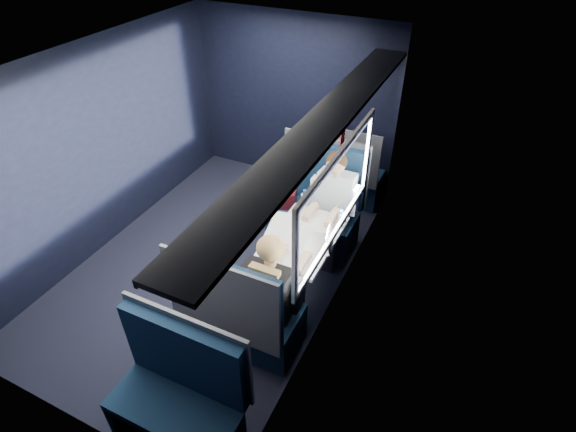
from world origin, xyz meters
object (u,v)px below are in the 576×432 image
at_px(table, 300,243).
at_px(laptop, 324,241).
at_px(seat_row_front, 342,174).
at_px(bottle_small, 341,219).
at_px(seat_bay_near, 315,211).
at_px(cup, 343,217).
at_px(seat_row_back, 179,402).
at_px(seat_bay_far, 241,315).
at_px(man, 332,203).
at_px(woman, 274,287).

height_order(table, laptop, laptop).
height_order(seat_row_front, bottle_small, seat_row_front).
relative_size(seat_bay_near, bottle_small, 6.24).
bearing_deg(cup, seat_row_back, -102.02).
relative_size(table, seat_bay_far, 0.79).
height_order(man, bottle_small, man).
bearing_deg(seat_bay_far, seat_bay_near, 90.40).
bearing_deg(seat_bay_far, seat_row_back, -90.00).
bearing_deg(seat_row_front, bottle_small, -72.02).
bearing_deg(cup, table, -124.51).
height_order(seat_bay_near, cup, seat_bay_near).
distance_m(seat_bay_near, bottle_small, 0.85).
distance_m(woman, bottle_small, 1.06).
xyz_separation_m(seat_row_back, man, (0.25, 2.50, 0.31)).
height_order(seat_bay_far, cup, seat_bay_far).
bearing_deg(woman, seat_bay_far, -146.18).
height_order(seat_row_front, seat_row_back, same).
relative_size(seat_row_front, seat_row_back, 1.00).
distance_m(seat_bay_far, seat_row_front, 2.67).
distance_m(seat_row_front, woman, 2.54).
bearing_deg(woman, seat_bay_near, 99.44).
height_order(seat_row_front, woman, woman).
relative_size(man, cup, 13.28).
xyz_separation_m(table, woman, (0.07, -0.71, 0.06)).
bearing_deg(seat_row_back, seat_row_front, 90.00).
distance_m(man, woman, 1.41).
bearing_deg(seat_bay_near, bottle_small, -48.32).
relative_size(woman, laptop, 3.60).
height_order(seat_row_back, cup, seat_row_back).
bearing_deg(cup, bottle_small, -85.83).
bearing_deg(table, seat_bay_near, 102.61).
xyz_separation_m(woman, bottle_small, (0.23, 1.02, 0.10)).
distance_m(laptop, bottle_small, 0.35).
relative_size(seat_bay_far, man, 0.95).
bearing_deg(table, bottle_small, 46.84).
bearing_deg(seat_bay_near, man, -33.18).
xyz_separation_m(seat_bay_far, bottle_small, (0.48, 1.19, 0.41)).
xyz_separation_m(seat_bay_near, man, (0.26, -0.17, 0.30)).
height_order(seat_bay_far, man, man).
relative_size(table, seat_row_back, 0.86).
bearing_deg(bottle_small, man, 121.09).
xyz_separation_m(table, laptop, (0.26, -0.03, 0.14)).
bearing_deg(table, seat_bay_far, -101.78).
bearing_deg(cup, man, 128.76).
xyz_separation_m(table, seat_bay_far, (-0.18, -0.87, -0.25)).
xyz_separation_m(seat_row_front, woman, (0.25, -2.50, 0.32)).
relative_size(man, bottle_small, 6.55).
relative_size(woman, bottle_small, 6.55).
distance_m(seat_row_front, seat_row_back, 3.59).
bearing_deg(seat_bay_far, man, 80.97).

